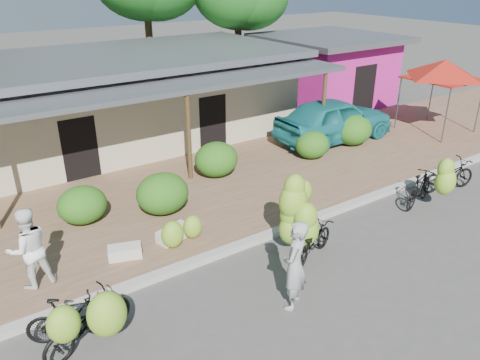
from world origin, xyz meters
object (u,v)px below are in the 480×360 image
at_px(red_canopy, 444,69).
at_px(teal_van, 334,119).
at_px(bike_center, 302,223).
at_px(bike_right, 427,185).
at_px(bystander, 29,249).
at_px(bike_left, 70,320).
at_px(sack_far, 125,252).
at_px(bike_far_left, 92,321).
at_px(vendor, 295,265).
at_px(sack_near, 174,234).
at_px(bike_far_right, 448,175).

bearing_deg(red_canopy, teal_van, 161.45).
height_order(bike_center, bike_right, bike_center).
bearing_deg(bystander, bike_left, 90.19).
bearing_deg(teal_van, sack_far, 109.49).
bearing_deg(red_canopy, bike_left, -166.89).
bearing_deg(teal_van, bike_far_left, 117.31).
height_order(vendor, teal_van, vendor).
distance_m(bike_far_left, bike_right, 9.55).
xyz_separation_m(bike_center, sack_near, (-2.27, 2.11, -0.55)).
distance_m(bike_far_left, vendor, 3.85).
bearing_deg(bike_right, bike_far_right, -93.63).
height_order(bike_left, sack_near, bike_left).
xyz_separation_m(sack_near, sack_far, (-1.29, -0.07, -0.01)).
height_order(sack_near, sack_far, sack_near).
height_order(bike_left, sack_far, bike_left).
distance_m(sack_far, vendor, 4.09).
height_order(red_canopy, bike_right, red_canopy).
height_order(bike_right, sack_far, bike_right).
bearing_deg(bike_right, bystander, 61.96).
bearing_deg(red_canopy, bike_right, -146.93).
height_order(bike_left, bike_far_right, bike_left).
xyz_separation_m(bike_center, bystander, (-5.52, 2.10, 0.19)).
relative_size(red_canopy, bike_right, 2.02).
height_order(sack_near, teal_van, teal_van).
bearing_deg(bike_center, bystander, 49.43).
bearing_deg(bike_center, bike_left, 69.61).
xyz_separation_m(bike_far_right, teal_van, (0.14, 5.04, 0.46)).
distance_m(red_canopy, bike_right, 7.40).
distance_m(bike_left, bike_right, 9.85).
bearing_deg(bike_center, bike_right, -111.63).
bearing_deg(bike_far_right, bike_left, 104.11).
distance_m(bike_far_right, bystander, 11.71).
xyz_separation_m(bike_center, vendor, (-1.37, -1.34, 0.13)).
relative_size(bike_far_left, bike_far_right, 0.98).
bearing_deg(sack_near, bike_far_left, -139.79).
relative_size(red_canopy, bike_far_right, 1.78).
distance_m(bike_far_right, sack_near, 8.52).
bearing_deg(bystander, bike_far_right, 165.67).
relative_size(bike_center, vendor, 1.04).
height_order(bike_right, sack_near, bike_right).
relative_size(bike_center, teal_van, 0.41).
xyz_separation_m(bike_right, bystander, (-10.03, 2.25, 0.34)).
relative_size(bike_far_left, bike_right, 1.11).
distance_m(bike_left, sack_near, 3.70).
distance_m(sack_near, sack_far, 1.29).
distance_m(sack_near, vendor, 3.63).
bearing_deg(teal_van, bike_center, 131.62).
bearing_deg(teal_van, sack_near, 111.59).
bearing_deg(sack_near, bike_center, -42.89).
bearing_deg(bike_left, red_canopy, -56.20).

